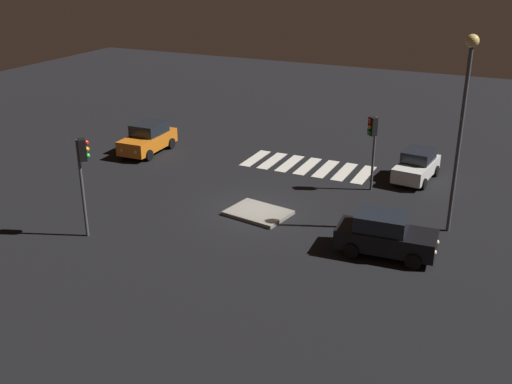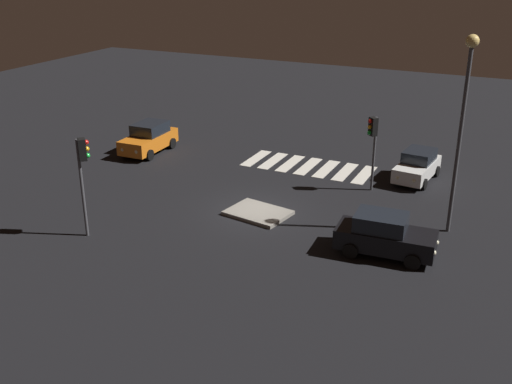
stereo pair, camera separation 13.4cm
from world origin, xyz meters
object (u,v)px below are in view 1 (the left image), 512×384
(street_lamp, at_px, (464,105))
(traffic_light_south, at_px, (373,136))
(car_black, at_px, (385,235))
(car_orange, at_px, (148,138))
(car_white, at_px, (417,166))
(traffic_island, at_px, (258,213))
(traffic_light_north, at_px, (83,164))

(street_lamp, bearing_deg, traffic_light_south, -35.85)
(car_black, bearing_deg, car_orange, 153.08)
(car_white, distance_m, street_lamp, 8.39)
(traffic_island, height_order, street_lamp, street_lamp)
(car_white, relative_size, traffic_light_north, 0.88)
(car_orange, relative_size, car_white, 1.09)
(traffic_island, distance_m, traffic_light_south, 7.41)
(car_orange, bearing_deg, car_black, 65.13)
(car_orange, height_order, traffic_light_north, traffic_light_north)
(car_black, relative_size, traffic_light_south, 1.06)
(traffic_light_south, bearing_deg, car_orange, -51.13)
(traffic_island, distance_m, car_white, 10.17)
(car_orange, distance_m, car_white, 16.59)
(traffic_light_south, height_order, traffic_light_north, traffic_light_north)
(car_white, height_order, traffic_light_south, traffic_light_south)
(car_orange, xyz_separation_m, car_black, (-17.01, 7.32, -0.03))
(traffic_light_south, bearing_deg, traffic_light_north, -2.22)
(traffic_island, distance_m, street_lamp, 10.68)
(car_white, relative_size, street_lamp, 0.45)
(car_white, bearing_deg, traffic_light_south, -29.85)
(traffic_island, relative_size, car_black, 0.75)
(car_white, height_order, street_lamp, street_lamp)
(car_white, bearing_deg, traffic_light_north, -35.52)
(traffic_island, height_order, car_white, car_white)
(traffic_light_south, relative_size, traffic_light_north, 0.89)
(car_orange, distance_m, street_lamp, 20.14)
(car_black, bearing_deg, street_lamp, 55.26)
(car_white, xyz_separation_m, car_black, (-0.57, 9.62, 0.06))
(car_orange, distance_m, traffic_light_north, 12.33)
(car_orange, xyz_separation_m, traffic_light_north, (-4.51, 11.19, 2.53))
(car_black, distance_m, street_lamp, 6.51)
(car_black, xyz_separation_m, traffic_light_north, (12.50, 3.87, 2.56))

